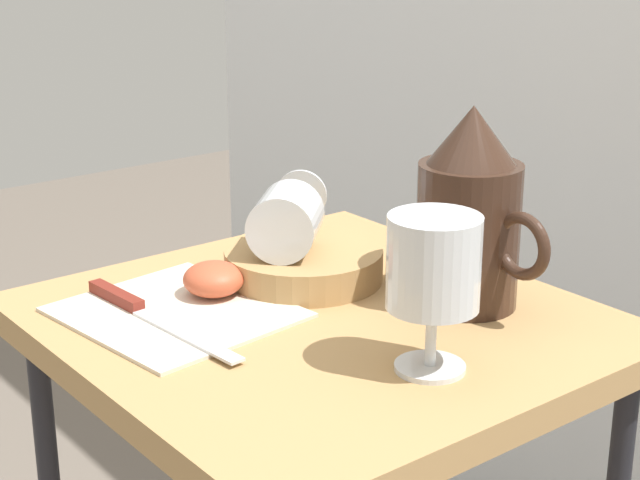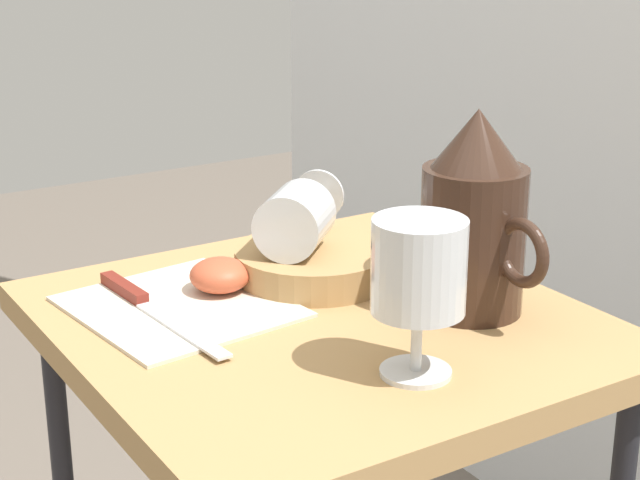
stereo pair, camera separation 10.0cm
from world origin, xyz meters
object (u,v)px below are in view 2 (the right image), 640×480
at_px(table, 320,377).
at_px(knife, 143,302).
at_px(pitcher, 474,232).
at_px(wine_glass_tipped_near, 296,219).
at_px(apple_half_left, 220,275).
at_px(basket_tray, 314,264).
at_px(wine_glass_upright, 422,274).

height_order(table, knife, knife).
height_order(pitcher, wine_glass_tipped_near, pitcher).
bearing_deg(table, apple_half_left, -150.91).
distance_m(table, pitcher, 0.22).
bearing_deg(apple_half_left, table, 29.09).
xyz_separation_m(table, apple_half_left, (-0.10, -0.06, 0.09)).
xyz_separation_m(basket_tray, knife, (-0.02, -0.19, -0.01)).
bearing_deg(knife, table, 52.83).
bearing_deg(wine_glass_upright, wine_glass_tipped_near, 174.01).
relative_size(basket_tray, apple_half_left, 2.70).
bearing_deg(table, pitcher, 63.45).
bearing_deg(table, wine_glass_tipped_near, 162.66).
distance_m(pitcher, knife, 0.34).
bearing_deg(wine_glass_upright, apple_half_left, -166.82).
bearing_deg(wine_glass_upright, table, -178.82).
xyz_separation_m(table, pitcher, (0.07, 0.14, 0.15)).
bearing_deg(basket_tray, table, -28.35).
relative_size(table, basket_tray, 3.86).
relative_size(table, apple_half_left, 10.44).
bearing_deg(wine_glass_upright, knife, -151.16).
relative_size(table, pitcher, 3.24).
bearing_deg(basket_tray, pitcher, 28.57).
bearing_deg(wine_glass_tipped_near, wine_glass_upright, -5.99).
bearing_deg(wine_glass_tipped_near, pitcher, 33.16).
xyz_separation_m(table, knife, (-0.11, -0.14, 0.08)).
bearing_deg(apple_half_left, wine_glass_tipped_near, 84.15).
relative_size(pitcher, wine_glass_upright, 1.45).
relative_size(wine_glass_tipped_near, apple_half_left, 2.32).
height_order(wine_glass_upright, knife, wine_glass_upright).
height_order(basket_tray, apple_half_left, apple_half_left).
bearing_deg(apple_half_left, basket_tray, 83.34).
relative_size(table, wine_glass_tipped_near, 4.50).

